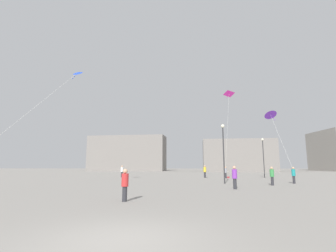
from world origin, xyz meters
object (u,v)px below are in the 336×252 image
(person_in_yellow, at_px, (205,171))
(building_left_hall, at_px, (127,153))
(person_in_purple, at_px, (235,176))
(kite_violet_diamond, at_px, (270,115))
(person_in_green, at_px, (272,175))
(kite_magenta_delta, at_px, (229,95))
(building_centre_hall, at_px, (238,156))
(lamppost_west, at_px, (223,144))
(person_in_red, at_px, (125,183))
(person_in_white, at_px, (122,171))
(person_in_teal, at_px, (294,174))
(lamppost_east, at_px, (263,152))
(handbag_beside_flyer, at_px, (228,177))
(kite_cobalt_diamond, at_px, (76,74))
(person_in_grey, at_px, (226,172))

(person_in_yellow, height_order, building_left_hall, building_left_hall)
(person_in_purple, xyz_separation_m, kite_violet_diamond, (5.72, 8.46, 6.39))
(person_in_green, bearing_deg, kite_magenta_delta, -37.69)
(building_centre_hall, distance_m, lamppost_west, 54.00)
(person_in_red, distance_m, person_in_green, 15.22)
(person_in_white, xyz_separation_m, kite_violet_diamond, (19.05, -9.31, 6.37))
(person_in_red, distance_m, person_in_purple, 9.61)
(person_in_teal, bearing_deg, building_centre_hall, 59.97)
(person_in_yellow, relative_size, lamppost_east, 0.31)
(person_in_purple, distance_m, kite_magenta_delta, 23.43)
(person_in_purple, bearing_deg, lamppost_west, 4.92)
(handbag_beside_flyer, bearing_deg, person_in_purple, -97.29)
(person_in_green, relative_size, kite_violet_diamond, 0.25)
(person_in_teal, relative_size, kite_violet_diamond, 0.25)
(lamppost_east, xyz_separation_m, lamppost_west, (-7.57, -12.70, 0.05))
(person_in_white, xyz_separation_m, person_in_purple, (13.33, -17.77, -0.02))
(lamppost_east, bearing_deg, person_in_white, -178.27)
(kite_magenta_delta, height_order, lamppost_west, kite_magenta_delta)
(person_in_yellow, relative_size, handbag_beside_flyer, 5.62)
(person_in_teal, distance_m, kite_cobalt_diamond, 23.47)
(person_in_red, height_order, lamppost_west, lamppost_west)
(person_in_teal, bearing_deg, person_in_purple, -161.56)
(kite_cobalt_diamond, relative_size, lamppost_west, 1.67)
(person_in_white, bearing_deg, kite_violet_diamond, -3.61)
(person_in_green, distance_m, kite_violet_diamond, 8.05)
(building_left_hall, relative_size, lamppost_west, 4.51)
(building_centre_hall, bearing_deg, person_in_grey, -103.55)
(handbag_beside_flyer, bearing_deg, kite_magenta_delta, 71.46)
(person_in_green, height_order, kite_violet_diamond, kite_violet_diamond)
(building_centre_hall, bearing_deg, lamppost_east, -96.07)
(person_in_white, height_order, kite_cobalt_diamond, kite_cobalt_diamond)
(kite_cobalt_diamond, xyz_separation_m, building_left_hall, (-9.88, 62.00, -4.73))
(person_in_teal, height_order, lamppost_west, lamppost_west)
(person_in_teal, xyz_separation_m, lamppost_east, (0.77, 12.02, 2.90))
(person_in_red, bearing_deg, person_in_purple, 63.53)
(kite_magenta_delta, relative_size, kite_violet_diamond, 1.88)
(person_in_red, bearing_deg, building_centre_hall, 91.19)
(person_in_yellow, bearing_deg, building_centre_hall, -111.11)
(lamppost_west, bearing_deg, building_left_hall, 112.17)
(person_in_red, height_order, kite_cobalt_diamond, kite_cobalt_diamond)
(kite_violet_diamond, height_order, building_centre_hall, building_centre_hall)
(person_in_purple, distance_m, lamppost_west, 6.40)
(person_in_grey, bearing_deg, building_centre_hall, -4.16)
(lamppost_east, bearing_deg, person_in_grey, -161.37)
(person_in_green, distance_m, lamppost_east, 15.19)
(kite_magenta_delta, bearing_deg, building_left_hall, 121.19)
(person_in_white, height_order, person_in_yellow, person_in_yellow)
(person_in_grey, xyz_separation_m, person_in_white, (-15.10, 1.34, 0.08))
(person_in_grey, height_order, person_in_purple, person_in_purple)
(person_in_teal, height_order, building_centre_hall, building_centre_hall)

